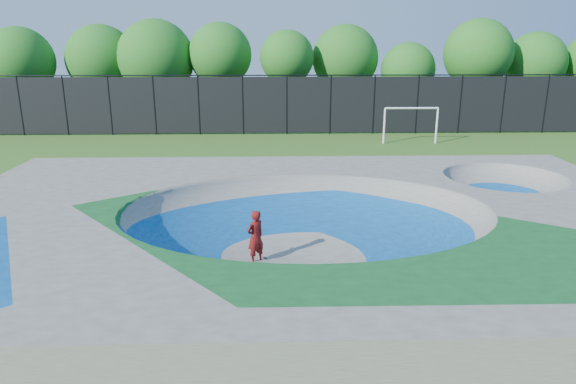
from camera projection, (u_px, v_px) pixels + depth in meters
name	position (u px, v px, depth m)	size (l,w,h in m)	color
ground	(306.00, 255.00, 15.52)	(120.00, 120.00, 0.00)	#325D1A
skate_deck	(306.00, 231.00, 15.31)	(22.00, 14.00, 1.50)	gray
skater	(255.00, 237.00, 14.72)	(0.59, 0.38, 1.60)	red
skateboard	(256.00, 262.00, 14.94)	(0.78, 0.22, 0.05)	black
soccer_goal	(411.00, 118.00, 32.01)	(3.44, 0.12, 2.27)	white
fence	(287.00, 104.00, 35.06)	(48.09, 0.09, 4.04)	black
treeline	(277.00, 59.00, 39.09)	(51.85, 7.23, 7.88)	#4F3927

